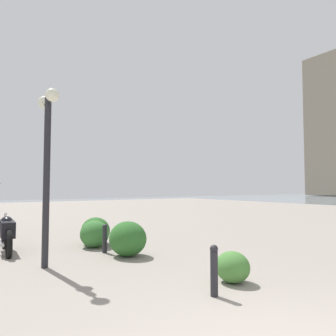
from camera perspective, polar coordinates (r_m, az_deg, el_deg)
name	(u,v)px	position (r m, az deg, el deg)	size (l,w,h in m)	color
lamppost	(47,149)	(7.45, -20.56, 3.20)	(0.98, 0.28, 3.77)	#232328
motorcycle	(7,233)	(9.59, -26.59, -10.21)	(2.17, 0.41, 1.06)	black
bollard_near	(214,269)	(5.37, 8.14, -17.28)	(0.13, 0.13, 0.80)	#232328
bollard_mid	(105,238)	(8.73, -11.10, -11.99)	(0.13, 0.13, 0.74)	#232328
shrub_low	(95,234)	(9.53, -12.85, -11.29)	(0.89, 0.80, 0.75)	#387533
shrub_round	(128,239)	(8.22, -7.12, -12.28)	(1.00, 0.90, 0.85)	#2D6628
shrub_wide	(96,231)	(10.05, -12.68, -10.75)	(0.93, 0.84, 0.79)	#2D6628
shrub_tall	(232,267)	(6.15, 11.32, -16.76)	(0.65, 0.59, 0.55)	#477F38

